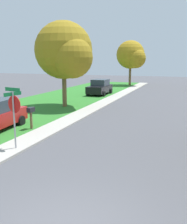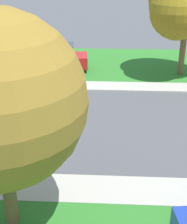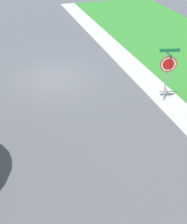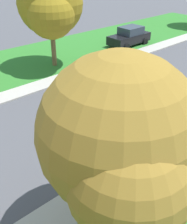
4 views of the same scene
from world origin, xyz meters
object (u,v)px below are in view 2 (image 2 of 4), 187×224
Objects in this scene: tree_across_right at (186,1)px; mailbox at (63,65)px; car_red_across_road at (55,58)px; stop_sign_far_corner at (4,55)px.

mailbox is (1.20, -7.09, -3.51)m from tree_across_right.
tree_across_right is (0.68, 7.87, 3.65)m from car_red_across_road.
car_red_across_road is 0.63× the size of tree_across_right.
mailbox is at bearing 111.55° from stop_sign_far_corner.
tree_across_right is at bearing 85.07° from car_red_across_road.
mailbox is (1.88, 0.77, 0.14)m from car_red_across_road.
car_red_across_road is 3.39× the size of mailbox.
mailbox is (-1.23, 3.12, -0.88)m from stop_sign_far_corner.
mailbox is at bearing -80.42° from tree_across_right.
tree_across_right is at bearing 103.38° from stop_sign_far_corner.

